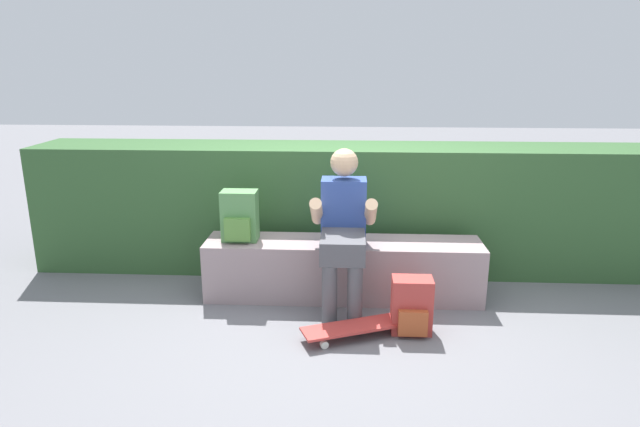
{
  "coord_description": "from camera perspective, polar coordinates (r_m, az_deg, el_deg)",
  "views": [
    {
      "loc": [
        0.04,
        -3.73,
        1.86
      ],
      "look_at": [
        -0.19,
        0.5,
        0.67
      ],
      "focal_mm": 30.97,
      "sensor_mm": 36.0,
      "label": 1
    }
  ],
  "objects": [
    {
      "name": "backpack_on_bench",
      "position": [
        4.39,
        -8.3,
        -0.33
      ],
      "size": [
        0.28,
        0.23,
        0.4
      ],
      "color": "#51894C",
      "rests_on": "bench_main"
    },
    {
      "name": "person_skater",
      "position": [
        4.11,
        2.43,
        -1.26
      ],
      "size": [
        0.49,
        0.62,
        1.22
      ],
      "color": "#2D4793",
      "rests_on": "ground"
    },
    {
      "name": "bench_main",
      "position": [
        4.45,
        2.39,
        -5.74
      ],
      "size": [
        2.19,
        0.44,
        0.47
      ],
      "color": "gray",
      "rests_on": "ground"
    },
    {
      "name": "hedge_row",
      "position": [
        5.02,
        4.29,
        0.64
      ],
      "size": [
        5.83,
        0.67,
        1.12
      ],
      "color": "#31572D",
      "rests_on": "ground"
    },
    {
      "name": "ground_plane",
      "position": [
        4.17,
        2.28,
        -10.83
      ],
      "size": [
        24.0,
        24.0,
        0.0
      ],
      "primitive_type": "plane",
      "color": "slate"
    },
    {
      "name": "backpack_on_ground",
      "position": [
        3.95,
        9.45,
        -9.47
      ],
      "size": [
        0.28,
        0.23,
        0.4
      ],
      "color": "#B23833",
      "rests_on": "ground"
    },
    {
      "name": "skateboard_near_person",
      "position": [
        3.9,
        4.04,
        -11.59
      ],
      "size": [
        0.82,
        0.48,
        0.09
      ],
      "color": "#BC3833",
      "rests_on": "ground"
    }
  ]
}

